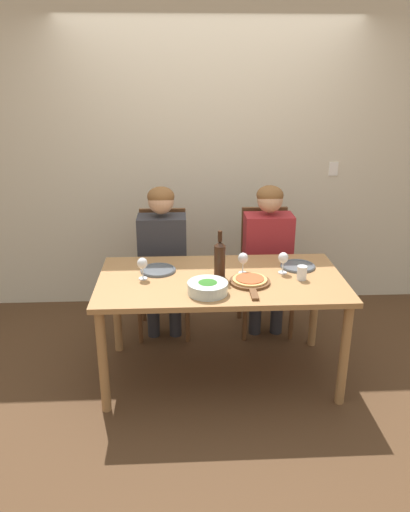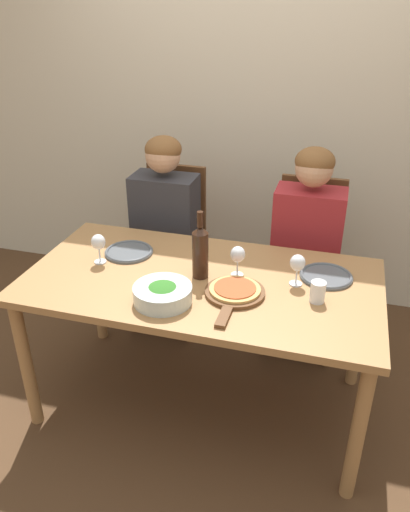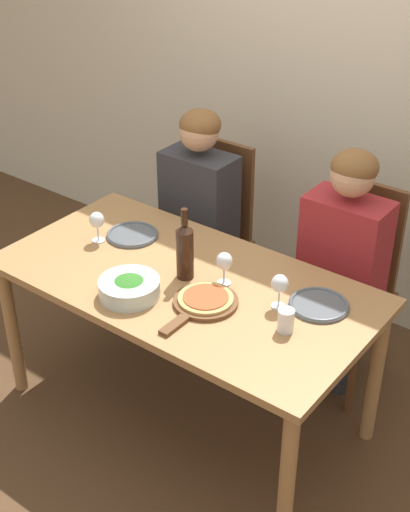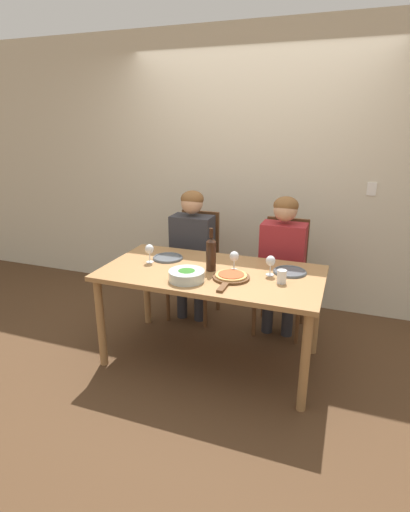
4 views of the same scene
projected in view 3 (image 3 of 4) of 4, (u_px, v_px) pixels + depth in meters
The scene contains 16 objects.
ground_plane at pixel (187, 410), 3.46m from camera, with size 40.00×40.00×0.00m, color #4C331E.
back_wall at pixel (340, 73), 3.64m from camera, with size 10.00×0.06×2.70m.
dining_table at pixel (185, 295), 3.11m from camera, with size 1.66×0.86×0.76m.
chair_left at pixel (211, 229), 3.91m from camera, with size 0.42×0.42×1.02m.
chair_right at pixel (349, 279), 3.47m from camera, with size 0.42×0.42×1.02m.
person_woman at pixel (197, 202), 3.71m from camera, with size 0.47×0.51×1.24m.
person_man at pixel (342, 251), 3.28m from camera, with size 0.47×0.51×1.24m.
wine_bottle at pixel (185, 250), 3.01m from camera, with size 0.08×0.08×0.33m.
broccoli_bowl at pixel (129, 288), 2.94m from camera, with size 0.26×0.26×0.08m.
dinner_plate_left at pixel (132, 234), 3.38m from camera, with size 0.25×0.25×0.02m.
dinner_plate_right at pixel (319, 305), 2.89m from camera, with size 0.25×0.25×0.02m.
pizza_on_board at pixel (204, 301), 2.89m from camera, with size 0.27×0.41×0.04m.
wine_glass_left at pixel (97, 221), 3.29m from camera, with size 0.07×0.07×0.15m.
wine_glass_right at pixel (280, 285), 2.83m from camera, with size 0.07×0.07×0.15m.
wine_glass_centre at pixel (224, 263), 2.98m from camera, with size 0.07×0.07×0.15m.
water_tumbler at pixel (286, 320), 2.73m from camera, with size 0.07×0.07×0.10m.
Camera 3 is at (1.62, -2.00, 2.43)m, focal length 50.00 mm.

